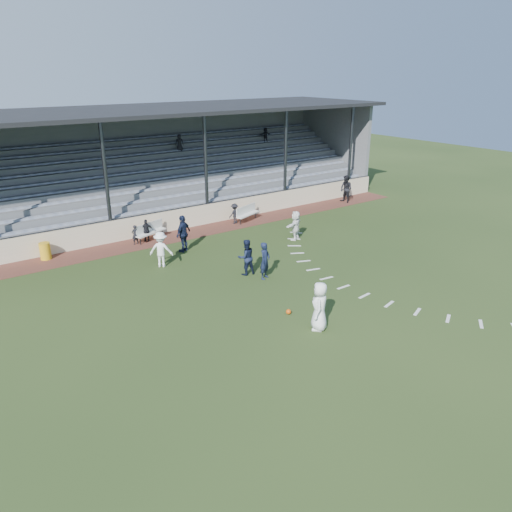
{
  "coord_description": "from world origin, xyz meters",
  "views": [
    {
      "loc": [
        -11.72,
        -13.68,
        8.83
      ],
      "look_at": [
        0.0,
        2.5,
        1.3
      ],
      "focal_mm": 35.0,
      "sensor_mm": 36.0,
      "label": 1
    }
  ],
  "objects_px": {
    "bench_right": "(247,212)",
    "player_navy_lead": "(265,261)",
    "trash_bin": "(45,251)",
    "official": "(346,189)",
    "player_white_lead": "(320,306)",
    "bench_left": "(150,230)",
    "football": "(289,312)"
  },
  "relations": [
    {
      "from": "bench_right",
      "to": "player_navy_lead",
      "type": "height_order",
      "value": "player_navy_lead"
    },
    {
      "from": "trash_bin",
      "to": "official",
      "type": "distance_m",
      "value": 20.02
    },
    {
      "from": "player_navy_lead",
      "to": "official",
      "type": "height_order",
      "value": "official"
    },
    {
      "from": "bench_right",
      "to": "football",
      "type": "bearing_deg",
      "value": -138.47
    },
    {
      "from": "player_white_lead",
      "to": "trash_bin",
      "type": "bearing_deg",
      "value": -109.47
    },
    {
      "from": "bench_right",
      "to": "player_white_lead",
      "type": "height_order",
      "value": "player_white_lead"
    },
    {
      "from": "official",
      "to": "player_navy_lead",
      "type": "bearing_deg",
      "value": -63.58
    },
    {
      "from": "football",
      "to": "official",
      "type": "xyz_separation_m",
      "value": [
        14.04,
        10.81,
        0.86
      ]
    },
    {
      "from": "football",
      "to": "player_white_lead",
      "type": "relative_size",
      "value": 0.11
    },
    {
      "from": "official",
      "to": "football",
      "type": "bearing_deg",
      "value": -56.54
    },
    {
      "from": "trash_bin",
      "to": "official",
      "type": "relative_size",
      "value": 0.45
    },
    {
      "from": "bench_left",
      "to": "official",
      "type": "distance_m",
      "value": 14.56
    },
    {
      "from": "bench_right",
      "to": "player_navy_lead",
      "type": "relative_size",
      "value": 1.19
    },
    {
      "from": "player_white_lead",
      "to": "official",
      "type": "xyz_separation_m",
      "value": [
        13.89,
        12.34,
        0.05
      ]
    },
    {
      "from": "player_navy_lead",
      "to": "bench_left",
      "type": "bearing_deg",
      "value": 76.37
    },
    {
      "from": "football",
      "to": "player_navy_lead",
      "type": "height_order",
      "value": "player_navy_lead"
    },
    {
      "from": "bench_left",
      "to": "bench_right",
      "type": "height_order",
      "value": "same"
    },
    {
      "from": "trash_bin",
      "to": "player_navy_lead",
      "type": "distance_m",
      "value": 11.01
    },
    {
      "from": "bench_right",
      "to": "trash_bin",
      "type": "height_order",
      "value": "bench_right"
    },
    {
      "from": "bench_left",
      "to": "bench_right",
      "type": "xyz_separation_m",
      "value": [
        6.35,
        -0.14,
        0.0
      ]
    },
    {
      "from": "player_navy_lead",
      "to": "official",
      "type": "bearing_deg",
      "value": 3.71
    },
    {
      "from": "bench_left",
      "to": "trash_bin",
      "type": "xyz_separation_m",
      "value": [
        -5.45,
        0.26,
        -0.15
      ]
    },
    {
      "from": "trash_bin",
      "to": "bench_right",
      "type": "bearing_deg",
      "value": -1.92
    },
    {
      "from": "football",
      "to": "official",
      "type": "distance_m",
      "value": 17.74
    },
    {
      "from": "player_white_lead",
      "to": "football",
      "type": "bearing_deg",
      "value": -129.09
    },
    {
      "from": "bench_right",
      "to": "trash_bin",
      "type": "distance_m",
      "value": 11.81
    },
    {
      "from": "trash_bin",
      "to": "player_navy_lead",
      "type": "xyz_separation_m",
      "value": [
        7.32,
        -8.21,
        0.41
      ]
    },
    {
      "from": "bench_left",
      "to": "football",
      "type": "height_order",
      "value": "bench_left"
    },
    {
      "from": "bench_right",
      "to": "football",
      "type": "height_order",
      "value": "bench_right"
    },
    {
      "from": "trash_bin",
      "to": "player_white_lead",
      "type": "relative_size",
      "value": 0.46
    },
    {
      "from": "player_white_lead",
      "to": "player_navy_lead",
      "type": "distance_m",
      "value": 5.01
    },
    {
      "from": "trash_bin",
      "to": "football",
      "type": "xyz_separation_m",
      "value": [
        5.96,
        -11.54,
        -0.34
      ]
    }
  ]
}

